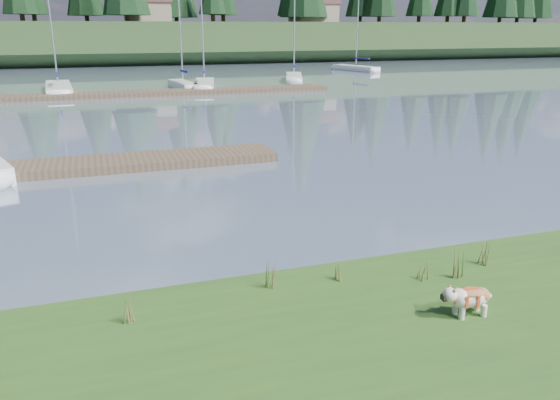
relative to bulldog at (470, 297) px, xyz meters
name	(u,v)px	position (x,y,z in m)	size (l,w,h in m)	color
ground	(125,96)	(-3.14, 34.01, -0.66)	(200.00, 200.00, 0.00)	gray
ridge	(104,43)	(-3.14, 77.01, 1.84)	(200.00, 20.00, 5.00)	#213419
bulldog	(470,297)	(0.00, 0.00, 0.00)	(0.85, 0.40, 0.50)	silver
dock_near	(42,169)	(-7.14, 13.01, -0.51)	(16.00, 2.00, 0.30)	#4C3D2C
dock_far	(154,93)	(-1.14, 34.01, -0.51)	(26.00, 2.20, 0.30)	#4C3D2C
sailboat_bg_1	(58,87)	(-7.73, 38.97, -0.34)	(2.26, 8.81, 12.92)	white
sailboat_bg_2	(181,84)	(1.44, 37.97, -0.33)	(1.78, 5.88, 8.94)	white
sailboat_bg_3	(205,83)	(3.31, 37.95, -0.34)	(2.91, 7.37, 10.71)	white
sailboat_bg_4	(294,77)	(12.25, 41.51, -0.34)	(3.57, 6.97, 10.31)	white
sailboat_bg_5	(352,68)	(22.37, 50.25, -0.34)	(3.30, 7.12, 10.14)	white
weed_0	(270,273)	(-2.66, 1.89, -0.03)	(0.17, 0.14, 0.67)	#475B23
weed_1	(340,270)	(-1.38, 1.80, -0.13)	(0.17, 0.14, 0.43)	#475B23
weed_2	(458,265)	(0.66, 1.20, -0.08)	(0.17, 0.14, 0.57)	#475B23
weed_3	(128,309)	(-5.08, 1.48, -0.09)	(0.17, 0.14, 0.53)	#475B23
weed_4	(424,272)	(0.03, 1.30, -0.16)	(0.17, 0.14, 0.37)	#475B23
weed_5	(487,252)	(1.54, 1.50, -0.06)	(0.17, 0.14, 0.60)	#475B23
mud_lip	(237,293)	(-3.14, 2.41, -0.59)	(60.00, 0.50, 0.14)	#33281C
house_1	(147,7)	(2.86, 75.01, 6.65)	(6.30, 5.30, 4.65)	gray
house_2	(314,8)	(26.86, 73.01, 6.65)	(6.30, 5.30, 4.65)	gray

